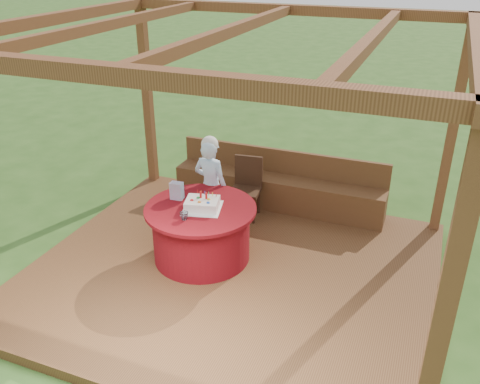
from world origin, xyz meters
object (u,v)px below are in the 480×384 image
(elderly_woman, at_px, (211,184))
(birthday_cake, at_px, (202,204))
(chair, at_px, (247,185))
(drinking_glass, at_px, (184,216))
(table, at_px, (201,232))
(gift_bag, at_px, (177,191))
(bench, at_px, (278,189))

(elderly_woman, height_order, birthday_cake, elderly_woman)
(chair, xyz_separation_m, drinking_glass, (-0.15, -1.54, 0.27))
(table, height_order, elderly_woman, elderly_woman)
(elderly_woman, relative_size, gift_bag, 6.20)
(chair, bearing_deg, elderly_woman, -115.54)
(elderly_woman, relative_size, birthday_cake, 2.53)
(elderly_woman, bearing_deg, bench, 58.57)
(birthday_cake, distance_m, drinking_glass, 0.32)
(gift_bag, bearing_deg, birthday_cake, -20.29)
(chair, distance_m, birthday_cake, 1.26)
(elderly_woman, bearing_deg, table, -75.83)
(drinking_glass, bearing_deg, bench, 76.34)
(table, bearing_deg, gift_bag, 164.58)
(bench, xyz_separation_m, drinking_glass, (-0.47, -1.94, 0.45))
(bench, relative_size, chair, 3.60)
(table, xyz_separation_m, gift_bag, (-0.35, 0.10, 0.44))
(chair, relative_size, drinking_glass, 8.77)
(chair, height_order, birthday_cake, birthday_cake)
(bench, bearing_deg, drinking_glass, -103.66)
(elderly_woman, distance_m, birthday_cake, 0.69)
(gift_bag, height_order, drinking_glass, gift_bag)
(table, bearing_deg, birthday_cake, -25.59)
(table, relative_size, elderly_woman, 0.99)
(table, xyz_separation_m, drinking_glass, (-0.04, -0.33, 0.38))
(bench, relative_size, elderly_woman, 2.31)
(elderly_woman, bearing_deg, chair, 64.46)
(elderly_woman, bearing_deg, gift_bag, -109.02)
(bench, xyz_separation_m, elderly_woman, (-0.59, -0.97, 0.39))
(chair, relative_size, birthday_cake, 1.62)
(bench, bearing_deg, chair, -128.63)
(chair, bearing_deg, birthday_cake, -93.59)
(gift_bag, bearing_deg, bench, 58.79)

